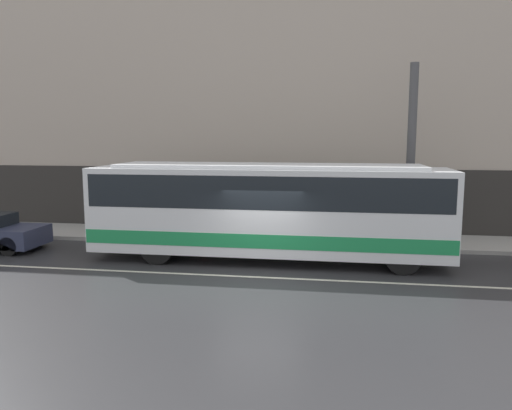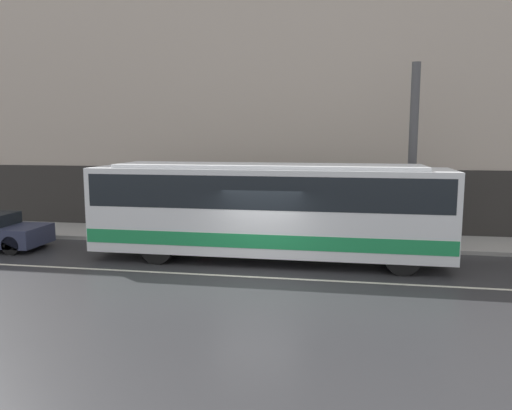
# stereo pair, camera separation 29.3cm
# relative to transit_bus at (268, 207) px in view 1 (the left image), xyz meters

# --- Properties ---
(ground_plane) EXTENTS (60.00, 60.00, 0.00)m
(ground_plane) POSITION_rel_transit_bus_xyz_m (0.00, -2.07, -1.83)
(ground_plane) COLOR #2D2D30
(sidewalk) EXTENTS (60.00, 2.87, 0.15)m
(sidewalk) POSITION_rel_transit_bus_xyz_m (0.00, 3.36, -1.75)
(sidewalk) COLOR #A09E99
(sidewalk) RESTS_ON ground_plane
(building_facade) EXTENTS (60.00, 0.35, 11.93)m
(building_facade) POSITION_rel_transit_bus_xyz_m (0.00, 4.94, 3.93)
(building_facade) COLOR #B7A899
(building_facade) RESTS_ON ground_plane
(lane_stripe) EXTENTS (54.00, 0.14, 0.01)m
(lane_stripe) POSITION_rel_transit_bus_xyz_m (0.00, -2.07, -1.82)
(lane_stripe) COLOR beige
(lane_stripe) RESTS_ON ground_plane
(transit_bus) EXTENTS (11.79, 2.48, 3.24)m
(transit_bus) POSITION_rel_transit_bus_xyz_m (0.00, 0.00, 0.00)
(transit_bus) COLOR white
(transit_bus) RESTS_ON ground_plane
(utility_pole_near) EXTENTS (0.31, 0.31, 6.59)m
(utility_pole_near) POSITION_rel_transit_bus_xyz_m (4.90, 2.52, 1.62)
(utility_pole_near) COLOR #4C4C4F
(utility_pole_near) RESTS_ON sidewalk
(pedestrian_waiting) EXTENTS (0.36, 0.36, 1.62)m
(pedestrian_waiting) POSITION_rel_transit_bus_xyz_m (-2.89, 2.54, -0.93)
(pedestrian_waiting) COLOR maroon
(pedestrian_waiting) RESTS_ON sidewalk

